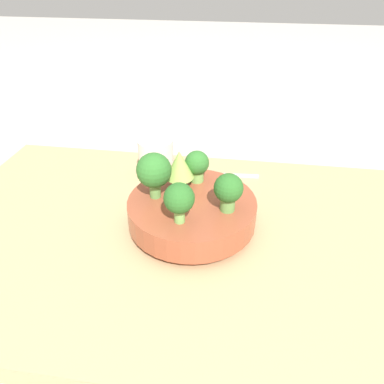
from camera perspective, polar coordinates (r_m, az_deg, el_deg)
name	(u,v)px	position (r m, az deg, el deg)	size (l,w,h in m)	color
ground_plane	(198,248)	(0.79, 0.90, -8.51)	(6.00, 6.00, 0.00)	#ADA89E
table	(198,241)	(0.78, 0.92, -7.41)	(1.13, 0.67, 0.04)	tan
bowl	(192,211)	(0.76, 0.00, -2.97)	(0.26, 0.26, 0.06)	brown
broccoli_floret_left	(229,189)	(0.70, 5.59, 0.50)	(0.06, 0.06, 0.08)	#609347
broccoli_floret_back	(179,199)	(0.66, -1.97, -1.11)	(0.06, 0.06, 0.08)	#7AB256
broccoli_floret_right	(154,171)	(0.73, -5.81, 3.16)	(0.07, 0.07, 0.10)	#609347
romanesco_piece_near	(179,165)	(0.77, -1.93, 4.07)	(0.06, 0.06, 0.08)	#609347
broccoli_floret_front	(197,165)	(0.79, 0.75, 4.20)	(0.05, 0.05, 0.07)	#7AB256
cup	(156,159)	(0.93, -5.48, 5.00)	(0.09, 0.09, 0.10)	silver
fork	(224,175)	(0.96, 4.89, 2.60)	(0.18, 0.02, 0.01)	#B2B2B7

